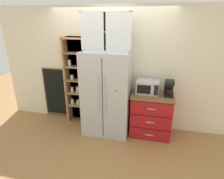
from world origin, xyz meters
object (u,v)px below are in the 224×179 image
refrigerator (107,93)px  chalkboard_menu (56,93)px  coffee_maker (169,88)px  bottle_clear (153,87)px  microwave (147,87)px  mug_red (153,91)px  mug_cream (153,92)px

refrigerator → chalkboard_menu: size_ratio=1.42×
coffee_maker → chalkboard_menu: chalkboard_menu is taller
bottle_clear → microwave: bearing=-176.5°
bottle_clear → mug_red: bearing=77.4°
microwave → mug_cream: 0.15m
refrigerator → mug_cream: bearing=3.4°
microwave → mug_cream: microwave is taller
coffee_maker → mug_red: coffee_maker is taller
microwave → mug_cream: size_ratio=3.81×
microwave → coffee_maker: (0.40, -0.04, 0.03)m
refrigerator → coffee_maker: bearing=3.4°
refrigerator → mug_red: refrigerator is taller
refrigerator → bottle_clear: bearing=7.5°
microwave → mug_red: size_ratio=4.04×
mug_red → chalkboard_menu: (-2.26, 0.19, -0.32)m
mug_cream → chalkboard_menu: 2.30m
coffee_maker → mug_red: 0.32m
refrigerator → mug_red: bearing=8.1°
mug_cream → chalkboard_menu: bearing=173.2°
mug_cream → bottle_clear: size_ratio=0.39×
mug_red → chalkboard_menu: size_ratio=0.09×
microwave → mug_cream: bearing=-27.3°
mug_cream → mug_red: size_ratio=1.06×
bottle_clear → chalkboard_menu: bearing=174.8°
mug_cream → chalkboard_menu: size_ratio=0.10×
bottle_clear → mug_cream: bearing=-88.5°
bottle_clear → chalkboard_menu: size_ratio=0.25×
refrigerator → bottle_clear: refrigerator is taller
coffee_maker → mug_cream: (-0.29, -0.02, -0.11)m
microwave → bottle_clear: bearing=3.5°
mug_red → bottle_clear: bottle_clear is taller
refrigerator → coffee_maker: size_ratio=5.55×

